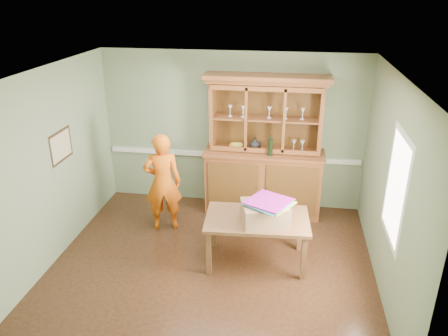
% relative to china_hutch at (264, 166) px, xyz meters
% --- Properties ---
extents(floor, '(4.50, 4.50, 0.00)m').
position_rel_china_hutch_xyz_m(floor, '(-0.58, -1.73, -0.83)').
color(floor, '#482B17').
rests_on(floor, ground).
extents(ceiling, '(4.50, 4.50, 0.00)m').
position_rel_china_hutch_xyz_m(ceiling, '(-0.58, -1.73, 1.87)').
color(ceiling, white).
rests_on(ceiling, wall_back).
extents(wall_back, '(4.50, 0.00, 4.50)m').
position_rel_china_hutch_xyz_m(wall_back, '(-0.58, 0.27, 0.52)').
color(wall_back, gray).
rests_on(wall_back, floor).
extents(wall_left, '(0.00, 4.00, 4.00)m').
position_rel_china_hutch_xyz_m(wall_left, '(-2.83, -1.73, 0.52)').
color(wall_left, gray).
rests_on(wall_left, floor).
extents(wall_right, '(0.00, 4.00, 4.00)m').
position_rel_china_hutch_xyz_m(wall_right, '(1.67, -1.73, 0.52)').
color(wall_right, gray).
rests_on(wall_right, floor).
extents(wall_front, '(4.50, 0.00, 4.50)m').
position_rel_china_hutch_xyz_m(wall_front, '(-0.58, -3.73, 0.52)').
color(wall_front, gray).
rests_on(wall_front, floor).
extents(chair_rail, '(4.41, 0.05, 0.08)m').
position_rel_china_hutch_xyz_m(chair_rail, '(-0.58, 0.24, 0.07)').
color(chair_rail, white).
rests_on(chair_rail, wall_back).
extents(framed_map, '(0.03, 0.60, 0.46)m').
position_rel_china_hutch_xyz_m(framed_map, '(-2.81, -1.43, 0.72)').
color(framed_map, '#332214').
rests_on(framed_map, wall_left).
extents(window_panel, '(0.03, 0.96, 1.36)m').
position_rel_china_hutch_xyz_m(window_panel, '(1.65, -2.03, 0.67)').
color(window_panel, white).
rests_on(window_panel, wall_right).
extents(china_hutch, '(2.02, 0.67, 2.37)m').
position_rel_china_hutch_xyz_m(china_hutch, '(0.00, 0.00, 0.00)').
color(china_hutch, brown).
rests_on(china_hutch, floor).
extents(dining_table, '(1.47, 0.94, 0.71)m').
position_rel_china_hutch_xyz_m(dining_table, '(0.03, -1.57, -0.20)').
color(dining_table, brown).
rests_on(dining_table, floor).
extents(cardboard_box, '(0.71, 0.62, 0.28)m').
position_rel_china_hutch_xyz_m(cardboard_box, '(0.14, -1.68, 0.02)').
color(cardboard_box, '#9D7851').
rests_on(cardboard_box, dining_table).
extents(kite_stack, '(0.70, 0.70, 0.05)m').
position_rel_china_hutch_xyz_m(kite_stack, '(0.19, -1.69, 0.19)').
color(kite_stack, yellow).
rests_on(kite_stack, cardboard_box).
extents(person, '(0.67, 0.53, 1.61)m').
position_rel_china_hutch_xyz_m(person, '(-1.52, -0.84, -0.02)').
color(person, orange).
rests_on(person, floor).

